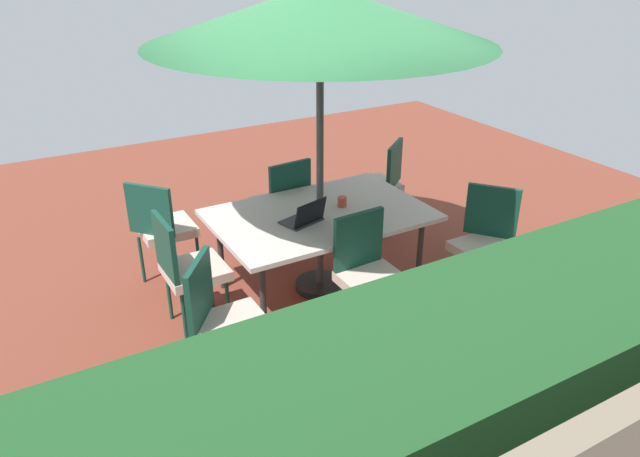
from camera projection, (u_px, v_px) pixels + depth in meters
name	position (u px, v px, depth m)	size (l,w,h in m)	color
ground_plane	(320.00, 289.00, 5.41)	(10.00, 10.00, 0.02)	brown
hedge_row	(555.00, 391.00, 3.16)	(6.30, 0.93, 1.38)	#1E4C23
dining_table	(320.00, 218.00, 5.10)	(1.80, 1.18, 0.74)	silver
patio_umbrella	(320.00, 16.00, 4.39)	(2.63, 2.63, 2.54)	#4C4C4C
chair_east	(187.00, 266.00, 4.65)	(0.46, 0.46, 0.98)	beige
chair_north	(369.00, 271.00, 4.57)	(0.46, 0.47, 0.98)	beige
chair_south	(283.00, 200.00, 5.79)	(0.47, 0.48, 0.98)	beige
chair_northeast	(223.00, 319.00, 4.00)	(0.58, 0.58, 0.98)	beige
chair_southeast	(162.00, 225.00, 5.30)	(0.59, 0.58, 0.98)	beige
chair_northwest	(487.00, 240.00, 5.04)	(0.58, 0.58, 0.98)	beige
chair_southwest	(380.00, 181.00, 6.25)	(0.58, 0.58, 0.98)	beige
laptop	(305.00, 218.00, 4.88)	(0.37, 0.32, 0.21)	#2D2D33
cup	(342.00, 202.00, 5.19)	(0.08, 0.08, 0.09)	#CC4C33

